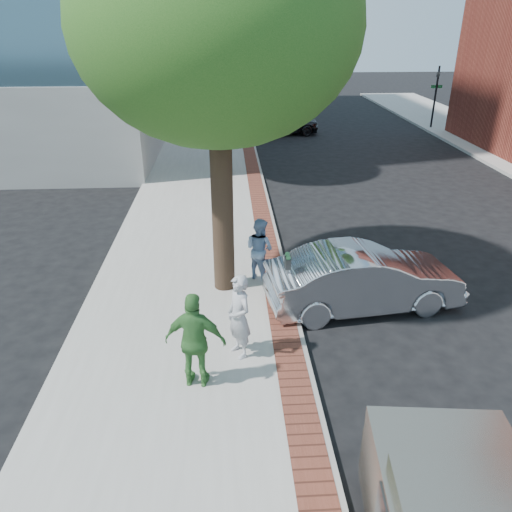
{
  "coord_description": "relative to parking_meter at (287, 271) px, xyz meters",
  "views": [
    {
      "loc": [
        -0.47,
        -9.33,
        6.32
      ],
      "look_at": [
        0.17,
        1.43,
        1.2
      ],
      "focal_mm": 35.0,
      "sensor_mm": 36.0,
      "label": 1
    }
  ],
  "objects": [
    {
      "name": "sedan_silver",
      "position": [
        1.88,
        0.34,
        -0.44
      ],
      "size": [
        4.79,
        2.19,
        1.52
      ],
      "primitive_type": "imported",
      "rotation": [
        0.0,
        0.0,
        1.7
      ],
      "color": "#BABBC2",
      "rests_on": "ground"
    },
    {
      "name": "parking_meter",
      "position": [
        0.0,
        0.0,
        0.0
      ],
      "size": [
        0.12,
        0.32,
        1.47
      ],
      "color": "gray",
      "rests_on": "sidewalk"
    },
    {
      "name": "signal_near",
      "position": [
        0.07,
        21.39,
        1.05
      ],
      "size": [
        0.7,
        0.15,
        3.8
      ],
      "color": "black",
      "rests_on": "ground"
    },
    {
      "name": "sidewalk",
      "position": [
        -2.33,
        7.39,
        -1.13
      ],
      "size": [
        5.0,
        60.0,
        0.15
      ],
      "primitive_type": "cube",
      "color": "#9E9991",
      "rests_on": "ground"
    },
    {
      "name": "person_gray",
      "position": [
        -1.14,
        -1.6,
        -0.17
      ],
      "size": [
        0.69,
        0.77,
        1.78
      ],
      "primitive_type": "imported",
      "rotation": [
        0.0,
        0.0,
        -1.07
      ],
      "color": "#AFAEB4",
      "rests_on": "sidewalk"
    },
    {
      "name": "person_green",
      "position": [
        -1.95,
        -2.46,
        -0.1
      ],
      "size": [
        1.18,
        0.65,
        1.9
      ],
      "primitive_type": "imported",
      "rotation": [
        0.0,
        0.0,
        2.97
      ],
      "color": "#407F3A",
      "rests_on": "sidewalk"
    },
    {
      "name": "tree_near",
      "position": [
        -1.43,
        1.29,
        4.97
      ],
      "size": [
        6.0,
        6.0,
        8.51
      ],
      "color": "black",
      "rests_on": "sidewalk"
    },
    {
      "name": "office_base",
      "position": [
        -13.83,
        21.39,
        0.79
      ],
      "size": [
        18.2,
        22.2,
        4.0
      ],
      "primitive_type": "cube",
      "color": "gray",
      "rests_on": "ground"
    },
    {
      "name": "bg_car",
      "position": [
        2.02,
        20.58,
        -0.44
      ],
      "size": [
        4.57,
        1.96,
        1.54
      ],
      "primitive_type": "imported",
      "rotation": [
        0.0,
        0.0,
        1.6
      ],
      "color": "black",
      "rests_on": "ground"
    },
    {
      "name": "ground",
      "position": [
        -0.83,
        -0.61,
        -1.21
      ],
      "size": [
        120.0,
        120.0,
        0.0
      ],
      "primitive_type": "plane",
      "color": "black",
      "rests_on": "ground"
    },
    {
      "name": "signal_far",
      "position": [
        11.67,
        21.39,
        1.05
      ],
      "size": [
        0.7,
        0.15,
        3.8
      ],
      "color": "black",
      "rests_on": "ground"
    },
    {
      "name": "tree_far",
      "position": [
        -1.33,
        11.39,
        4.09
      ],
      "size": [
        4.8,
        4.8,
        7.14
      ],
      "color": "black",
      "rests_on": "sidewalk"
    },
    {
      "name": "brick_strip",
      "position": [
        -0.13,
        7.39,
        -1.05
      ],
      "size": [
        0.6,
        60.0,
        0.01
      ],
      "primitive_type": "cube",
      "color": "brown",
      "rests_on": "sidewalk"
    },
    {
      "name": "curb",
      "position": [
        0.22,
        7.39,
        -1.13
      ],
      "size": [
        0.1,
        60.0,
        0.15
      ],
      "primitive_type": "cube",
      "color": "gray",
      "rests_on": "ground"
    },
    {
      "name": "person_officer",
      "position": [
        -0.52,
        1.71,
        -0.23
      ],
      "size": [
        1.01,
        1.01,
        1.65
      ],
      "primitive_type": "imported",
      "rotation": [
        0.0,
        0.0,
        2.37
      ],
      "color": "#7B98BF",
      "rests_on": "sidewalk"
    }
  ]
}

